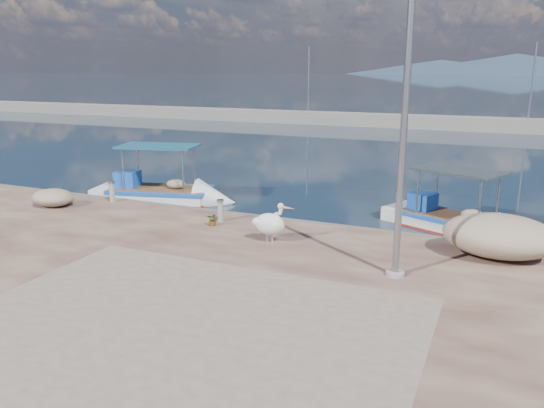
{
  "coord_description": "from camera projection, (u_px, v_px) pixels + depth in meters",
  "views": [
    {
      "loc": [
        6.36,
        -10.63,
        5.32
      ],
      "look_at": [
        0.0,
        3.8,
        1.3
      ],
      "focal_mm": 35.0,
      "sensor_mm": 36.0,
      "label": 1
    }
  ],
  "objects": [
    {
      "name": "ground",
      "position": [
        211.0,
        289.0,
        13.22
      ],
      "size": [
        1400.0,
        1400.0,
        0.0
      ],
      "primitive_type": "plane",
      "color": "#162635",
      "rests_on": "ground"
    },
    {
      "name": "quay_patch",
      "position": [
        176.0,
        331.0,
        10.05
      ],
      "size": [
        9.0,
        7.0,
        0.01
      ],
      "primitive_type": "cube",
      "color": "gray",
      "rests_on": "quay"
    },
    {
      "name": "breakwater",
      "position": [
        431.0,
        122.0,
        48.54
      ],
      "size": [
        120.0,
        2.2,
        7.5
      ],
      "color": "gray",
      "rests_on": "ground"
    },
    {
      "name": "mountains",
      "position": [
        511.0,
        65.0,
        585.52
      ],
      "size": [
        370.0,
        280.0,
        22.0
      ],
      "color": "#28384C",
      "rests_on": "ground"
    },
    {
      "name": "boat_left",
      "position": [
        160.0,
        196.0,
        21.96
      ],
      "size": [
        5.95,
        3.17,
        2.73
      ],
      "rotation": [
        0.0,
        0.0,
        0.24
      ],
      "color": "white",
      "rests_on": "ground"
    },
    {
      "name": "boat_right",
      "position": [
        453.0,
        224.0,
        18.03
      ],
      "size": [
        5.3,
        3.55,
        2.44
      ],
      "rotation": [
        0.0,
        0.0,
        -0.41
      ],
      "color": "white",
      "rests_on": "ground"
    },
    {
      "name": "pelican",
      "position": [
        270.0,
        223.0,
        15.1
      ],
      "size": [
        1.23,
        0.72,
        1.17
      ],
      "rotation": [
        0.0,
        0.0,
        0.21
      ],
      "color": "tan",
      "rests_on": "quay"
    },
    {
      "name": "lamp_post",
      "position": [
        403.0,
        139.0,
        11.97
      ],
      "size": [
        0.44,
        0.96,
        7.0
      ],
      "color": "gray",
      "rests_on": "quay"
    },
    {
      "name": "bollard_near",
      "position": [
        220.0,
        209.0,
        17.23
      ],
      "size": [
        0.24,
        0.24,
        0.72
      ],
      "color": "gray",
      "rests_on": "quay"
    },
    {
      "name": "bollard_far",
      "position": [
        112.0,
        191.0,
        19.77
      ],
      "size": [
        0.26,
        0.26,
        0.78
      ],
      "color": "gray",
      "rests_on": "quay"
    },
    {
      "name": "potted_plant",
      "position": [
        213.0,
        219.0,
        16.76
      ],
      "size": [
        0.39,
        0.33,
        0.43
      ],
      "primitive_type": "imported",
      "rotation": [
        0.0,
        0.0,
        0.0
      ],
      "color": "#33722D",
      "rests_on": "quay"
    },
    {
      "name": "net_pile_b",
      "position": [
        53.0,
        198.0,
        19.18
      ],
      "size": [
        1.59,
        1.24,
        0.62
      ],
      "primitive_type": "ellipsoid",
      "color": "tan",
      "rests_on": "quay"
    },
    {
      "name": "net_pile_c",
      "position": [
        499.0,
        236.0,
        13.92
      ],
      "size": [
        2.9,
        2.07,
        1.14
      ],
      "primitive_type": "ellipsoid",
      "color": "tan",
      "rests_on": "quay"
    }
  ]
}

